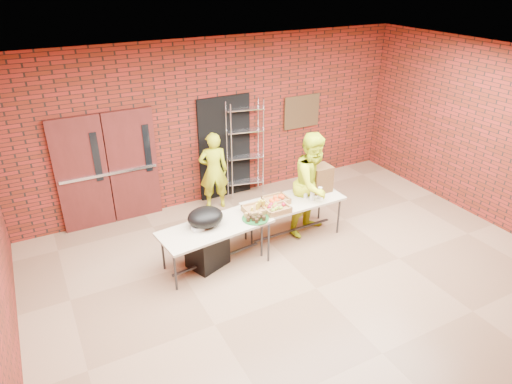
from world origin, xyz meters
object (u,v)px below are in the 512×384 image
Objects in this scene: table_right at (293,203)px; volunteer_woman at (214,171)px; covered_grill at (207,237)px; volunteer_man at (313,184)px; coffee_dispenser at (320,178)px; table_left at (216,230)px; wire_rack at (245,149)px.

table_right is 1.84m from volunteer_woman.
volunteer_man is at bearing -17.81° from covered_grill.
volunteer_woman is at bearing 131.37° from coffee_dispenser.
coffee_dispenser reaches higher than covered_grill.
table_left is 0.21m from covered_grill.
coffee_dispenser is 0.25× the size of volunteer_man.
volunteer_woman is 2.04m from volunteer_man.
covered_grill is at bearing 78.95° from volunteer_woman.
wire_rack is at bearing 108.10° from coffee_dispenser.
volunteer_woman is at bearing 107.50° from volunteer_man.
volunteer_woman is (0.76, 1.85, 0.11)m from table_left.
table_right is 0.50m from volunteer_man.
table_right is 1.14× the size of volunteer_woman.
table_left is 1.04× the size of table_right.
covered_grill is (-1.69, -1.99, -0.49)m from wire_rack.
coffee_dispenser is at bearing 3.74° from volunteer_man.
table_right is 0.95× the size of volunteer_man.
wire_rack is 1.29× the size of volunteer_woman.
volunteer_woman reaches higher than table_right.
covered_grill is at bearing -117.62° from wire_rack.
coffee_dispenser is 2.32m from covered_grill.
coffee_dispenser is 0.46× the size of covered_grill.
volunteer_woman reaches higher than covered_grill.
table_left reaches higher than table_right.
volunteer_woman is (-1.38, 1.57, -0.18)m from coffee_dispenser.
volunteer_woman is at bearing 113.86° from table_right.
volunteer_woman is (-0.80, -0.22, -0.23)m from wire_rack.
wire_rack is 1.14× the size of table_right.
volunteer_man is at bearing 141.41° from volunteer_woman.
wire_rack reaches higher than coffee_dispenser.
volunteer_man reaches higher than volunteer_woman.
covered_grill is (-0.13, 0.08, -0.15)m from table_left.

